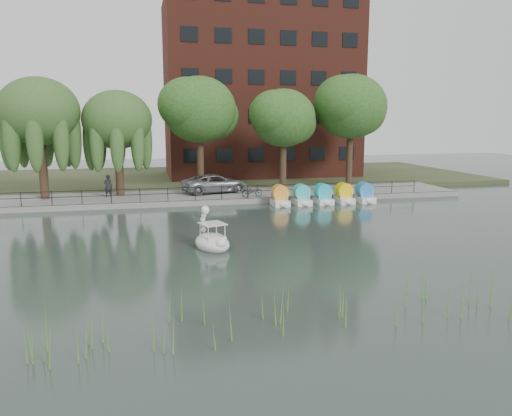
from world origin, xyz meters
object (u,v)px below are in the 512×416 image
object	(u,v)px
minivan	(216,182)
bicycle	(252,191)
swan_boat	(212,240)
pedestrian	(108,184)

from	to	relation	value
minivan	bicycle	bearing A→B (deg)	-153.19
minivan	swan_boat	size ratio (longest dim) A/B	2.29
swan_boat	pedestrian	bearing A→B (deg)	93.65
pedestrian	bicycle	bearing A→B (deg)	158.88
bicycle	swan_boat	xyz separation A→B (m)	(-5.04, -13.31, -0.46)
bicycle	pedestrian	distance (m)	11.11
minivan	pedestrian	distance (m)	8.44
pedestrian	swan_boat	world-z (taller)	pedestrian
bicycle	swan_boat	bearing A→B (deg)	143.94
pedestrian	swan_boat	distance (m)	16.76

